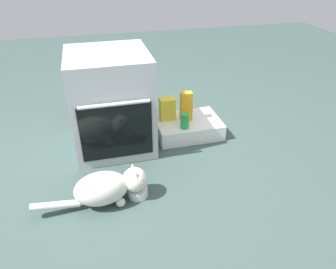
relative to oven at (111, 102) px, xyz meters
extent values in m
plane|color=#384C47|center=(0.10, -0.46, -0.36)|extent=(8.00, 8.00, 0.00)
cube|color=#B7BABF|center=(0.00, 0.00, 0.00)|extent=(0.57, 0.57, 0.73)
cube|color=black|center=(0.00, -0.29, -0.09)|extent=(0.48, 0.01, 0.40)
cylinder|color=silver|center=(0.00, -0.32, 0.13)|extent=(0.45, 0.02, 0.02)
cube|color=white|center=(0.60, 0.01, -0.30)|extent=(0.52, 0.38, 0.13)
cylinder|color=white|center=(0.07, -0.64, -0.33)|extent=(0.12, 0.12, 0.06)
sphere|color=brown|center=(0.07, -0.64, -0.31)|extent=(0.07, 0.07, 0.07)
ellipsoid|color=silver|center=(-0.14, -0.65, -0.25)|extent=(0.34, 0.23, 0.20)
sphere|color=silver|center=(0.06, -0.64, -0.23)|extent=(0.15, 0.15, 0.15)
cone|color=silver|center=(0.06, -0.60, -0.17)|extent=(0.05, 0.05, 0.07)
cone|color=silver|center=(0.06, -0.68, -0.17)|extent=(0.05, 0.05, 0.07)
cylinder|color=silver|center=(-0.41, -0.67, -0.30)|extent=(0.28, 0.06, 0.09)
sphere|color=silver|center=(-0.05, -0.59, -0.33)|extent=(0.06, 0.06, 0.06)
sphere|color=silver|center=(-0.04, -0.70, -0.33)|extent=(0.06, 0.06, 0.06)
cube|color=orange|center=(0.58, 0.02, -0.12)|extent=(0.09, 0.06, 0.24)
cube|color=yellow|center=(0.44, 0.07, -0.15)|extent=(0.12, 0.09, 0.18)
cylinder|color=green|center=(0.53, -0.10, -0.18)|extent=(0.07, 0.07, 0.12)
camera|label=1|loc=(-0.12, -2.15, 1.00)|focal=34.04mm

